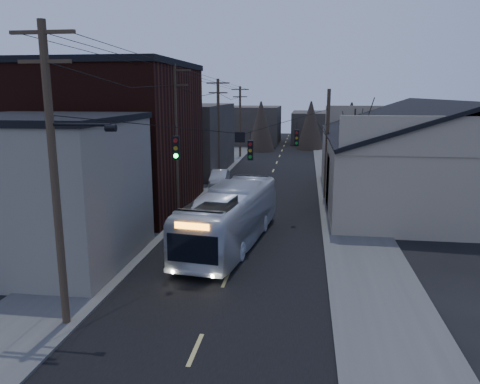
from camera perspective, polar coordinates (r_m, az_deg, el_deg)
The scene contains 13 objects.
road_surface at distance 42.43m, azimuth 3.31°, elevation 0.85°, with size 9.00×110.00×0.02m, color black.
sidewalk_left at distance 43.43m, azimuth -5.27°, elevation 1.15°, with size 4.00×110.00×0.12m, color #474744.
sidewalk_right at distance 42.41m, azimuth 12.10°, elevation 0.67°, with size 4.00×110.00×0.12m, color #474744.
building_clapboard at distance 24.40m, azimuth -22.64°, elevation -0.07°, with size 8.00×8.00×7.00m, color slate.
building_brick at distance 34.37m, azimuth -15.01°, elevation 6.24°, with size 10.00×12.00×10.00m, color black.
building_left_far at distance 49.44m, azimuth -7.16°, elevation 6.46°, with size 9.00×14.00×7.00m, color #322E28.
warehouse at distance 38.15m, azimuth 22.57°, elevation 2.78°, with size 16.16×20.60×7.73m.
building_far_left at distance 77.24m, azimuth 1.04°, elevation 8.16°, with size 10.00×12.00×6.00m, color #322E28.
building_far_right at distance 81.78m, azimuth 10.64°, elevation 7.82°, with size 12.00×14.00×5.00m, color #322E28.
bare_tree at distance 31.99m, azimuth 13.57°, elevation 3.39°, with size 0.40×0.40×7.20m, color black.
utility_lines at distance 36.37m, azimuth -2.30°, elevation 6.87°, with size 11.24×45.28×10.50m.
bus at distance 25.44m, azimuth -1.17°, elevation -3.06°, with size 2.69×11.50×3.20m, color silver.
parked_car at distance 42.46m, azimuth -2.52°, elevation 1.78°, with size 1.42×4.08×1.34m, color #999CA0.
Camera 1 is at (3.37, -11.49, 8.23)m, focal length 35.00 mm.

